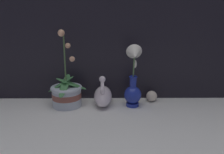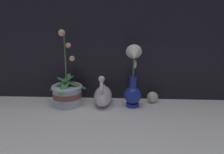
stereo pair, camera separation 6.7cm
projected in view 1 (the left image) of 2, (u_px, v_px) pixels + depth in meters
name	position (u px, v px, depth m)	size (l,w,h in m)	color
ground_plane	(107.00, 113.00, 1.14)	(2.80, 2.80, 0.00)	silver
orchid_potted_plant	(67.00, 93.00, 1.21)	(0.22, 0.22, 0.42)	#B2BCCC
swan_figurine	(103.00, 95.00, 1.23)	(0.10, 0.21, 0.19)	white
blue_vase	(133.00, 84.00, 1.19)	(0.10, 0.13, 0.35)	navy
glass_sphere	(152.00, 96.00, 1.29)	(0.06, 0.06, 0.06)	beige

